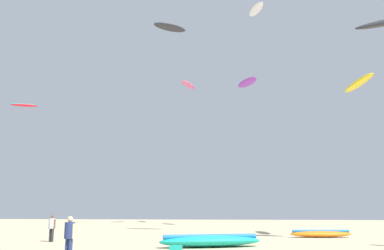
{
  "coord_description": "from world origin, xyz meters",
  "views": [
    {
      "loc": [
        2.74,
        -10.21,
        2.04
      ],
      "look_at": [
        0.0,
        17.79,
        7.56
      ],
      "focal_mm": 39.16,
      "sensor_mm": 36.0,
      "label": 1
    }
  ],
  "objects_px": {
    "kite_aloft_2": "(358,83)",
    "kite_grounded_mid": "(211,241)",
    "kite_grounded_near": "(321,234)",
    "kite_aloft_1": "(247,83)",
    "person_foreground": "(69,235)",
    "kite_aloft_5": "(188,85)",
    "kite_aloft_3": "(170,27)",
    "cooler_box": "(176,249)",
    "kite_aloft_0": "(24,105)",
    "kite_aloft_4": "(256,9)",
    "person_midground": "(52,226)"
  },
  "relations": [
    {
      "from": "kite_aloft_2",
      "to": "kite_grounded_mid",
      "type": "bearing_deg",
      "value": -143.68
    },
    {
      "from": "kite_grounded_near",
      "to": "kite_aloft_1",
      "type": "distance_m",
      "value": 21.17
    },
    {
      "from": "kite_grounded_near",
      "to": "kite_aloft_1",
      "type": "height_order",
      "value": "kite_aloft_1"
    },
    {
      "from": "person_foreground",
      "to": "kite_aloft_5",
      "type": "relative_size",
      "value": 0.43
    },
    {
      "from": "kite_aloft_3",
      "to": "kite_aloft_5",
      "type": "relative_size",
      "value": 1.03
    },
    {
      "from": "kite_grounded_near",
      "to": "kite_aloft_5",
      "type": "xyz_separation_m",
      "value": [
        -11.29,
        20.07,
        16.85
      ]
    },
    {
      "from": "person_foreground",
      "to": "kite_aloft_5",
      "type": "height_order",
      "value": "kite_aloft_5"
    },
    {
      "from": "kite_grounded_mid",
      "to": "cooler_box",
      "type": "bearing_deg",
      "value": -117.56
    },
    {
      "from": "kite_grounded_near",
      "to": "kite_aloft_1",
      "type": "bearing_deg",
      "value": 106.44
    },
    {
      "from": "kite_grounded_near",
      "to": "kite_aloft_2",
      "type": "relative_size",
      "value": 0.94
    },
    {
      "from": "cooler_box",
      "to": "kite_aloft_0",
      "type": "xyz_separation_m",
      "value": [
        -19.26,
        21.61,
        12.48
      ]
    },
    {
      "from": "kite_aloft_2",
      "to": "kite_aloft_5",
      "type": "bearing_deg",
      "value": 125.47
    },
    {
      "from": "kite_aloft_2",
      "to": "kite_aloft_4",
      "type": "xyz_separation_m",
      "value": [
        -5.96,
        17.18,
        14.59
      ]
    },
    {
      "from": "kite_aloft_0",
      "to": "kite_aloft_1",
      "type": "bearing_deg",
      "value": 7.59
    },
    {
      "from": "kite_aloft_1",
      "to": "kite_aloft_4",
      "type": "xyz_separation_m",
      "value": [
        1.41,
        2.76,
        9.95
      ]
    },
    {
      "from": "person_foreground",
      "to": "kite_aloft_1",
      "type": "bearing_deg",
      "value": 11.18
    },
    {
      "from": "kite_grounded_near",
      "to": "kite_aloft_5",
      "type": "relative_size",
      "value": 1.09
    },
    {
      "from": "person_foreground",
      "to": "kite_aloft_4",
      "type": "relative_size",
      "value": 0.43
    },
    {
      "from": "cooler_box",
      "to": "kite_aloft_1",
      "type": "bearing_deg",
      "value": 80.0
    },
    {
      "from": "kite_aloft_0",
      "to": "kite_aloft_2",
      "type": "height_order",
      "value": "kite_aloft_0"
    },
    {
      "from": "kite_grounded_mid",
      "to": "kite_grounded_near",
      "type": "bearing_deg",
      "value": 47.76
    },
    {
      "from": "kite_aloft_0",
      "to": "kite_grounded_mid",
      "type": "bearing_deg",
      "value": -42.33
    },
    {
      "from": "person_midground",
      "to": "kite_aloft_2",
      "type": "height_order",
      "value": "kite_aloft_2"
    },
    {
      "from": "person_midground",
      "to": "kite_aloft_5",
      "type": "xyz_separation_m",
      "value": [
        5.48,
        25.42,
        16.17
      ]
    },
    {
      "from": "kite_aloft_0",
      "to": "kite_grounded_near",
      "type": "bearing_deg",
      "value": -21.62
    },
    {
      "from": "person_foreground",
      "to": "kite_aloft_3",
      "type": "relative_size",
      "value": 0.42
    },
    {
      "from": "person_midground",
      "to": "kite_aloft_4",
      "type": "relative_size",
      "value": 0.4
    },
    {
      "from": "kite_aloft_3",
      "to": "person_midground",
      "type": "bearing_deg",
      "value": -100.4
    },
    {
      "from": "kite_grounded_mid",
      "to": "kite_aloft_5",
      "type": "relative_size",
      "value": 1.42
    },
    {
      "from": "cooler_box",
      "to": "kite_aloft_5",
      "type": "bearing_deg",
      "value": 95.11
    },
    {
      "from": "cooler_box",
      "to": "person_midground",
      "type": "bearing_deg",
      "value": 147.5
    },
    {
      "from": "person_foreground",
      "to": "cooler_box",
      "type": "relative_size",
      "value": 3.02
    },
    {
      "from": "kite_grounded_near",
      "to": "cooler_box",
      "type": "bearing_deg",
      "value": -128.92
    },
    {
      "from": "kite_aloft_2",
      "to": "kite_aloft_4",
      "type": "height_order",
      "value": "kite_aloft_4"
    },
    {
      "from": "kite_aloft_5",
      "to": "cooler_box",
      "type": "bearing_deg",
      "value": -84.89
    },
    {
      "from": "person_midground",
      "to": "kite_aloft_0",
      "type": "bearing_deg",
      "value": 57.71
    },
    {
      "from": "kite_grounded_near",
      "to": "kite_aloft_2",
      "type": "bearing_deg",
      "value": -4.6
    },
    {
      "from": "kite_grounded_near",
      "to": "kite_aloft_4",
      "type": "distance_m",
      "value": 30.41
    },
    {
      "from": "kite_grounded_mid",
      "to": "cooler_box",
      "type": "distance_m",
      "value": 3.11
    },
    {
      "from": "person_midground",
      "to": "cooler_box",
      "type": "distance_m",
      "value": 9.77
    },
    {
      "from": "kite_grounded_near",
      "to": "person_midground",
      "type": "bearing_deg",
      "value": -162.29
    },
    {
      "from": "person_foreground",
      "to": "cooler_box",
      "type": "height_order",
      "value": "person_foreground"
    },
    {
      "from": "kite_grounded_mid",
      "to": "person_midground",
      "type": "bearing_deg",
      "value": 165.59
    },
    {
      "from": "kite_aloft_0",
      "to": "person_foreground",
      "type": "bearing_deg",
      "value": -58.09
    },
    {
      "from": "kite_grounded_mid",
      "to": "kite_aloft_0",
      "type": "distance_m",
      "value": 30.59
    },
    {
      "from": "kite_grounded_near",
      "to": "kite_aloft_0",
      "type": "distance_m",
      "value": 32.38
    },
    {
      "from": "kite_aloft_4",
      "to": "kite_aloft_2",
      "type": "bearing_deg",
      "value": -70.86
    },
    {
      "from": "person_midground",
      "to": "kite_aloft_4",
      "type": "height_order",
      "value": "kite_aloft_4"
    },
    {
      "from": "kite_grounded_mid",
      "to": "kite_aloft_4",
      "type": "xyz_separation_m",
      "value": [
        4.34,
        24.76,
        25.04
      ]
    },
    {
      "from": "kite_grounded_mid",
      "to": "kite_aloft_2",
      "type": "height_order",
      "value": "kite_aloft_2"
    }
  ]
}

